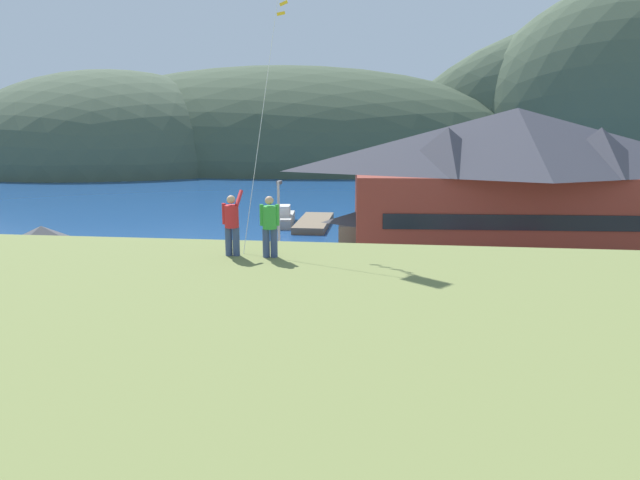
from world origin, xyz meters
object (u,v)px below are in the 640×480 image
object	(u,v)px
harbor_lodge	(513,179)
person_kite_flyer	(232,223)
parked_car_corner_spot	(301,297)
parking_light_pole	(279,227)
parked_car_lone_by_shed	(86,333)
storage_shed_waterside	(374,231)
parked_car_front_row_end	(439,302)
parked_car_back_row_right	(285,332)
parked_car_front_row_red	(188,286)
parked_car_mid_row_near	(551,305)
parked_car_front_row_silver	(452,336)
storage_shed_near_lot	(46,272)
parked_car_mid_row_far	(577,339)
person_companion	(270,225)
moored_boat_wharfside	(283,218)
wharf_dock	(314,223)

from	to	relation	value
harbor_lodge	person_kite_flyer	xyz separation A→B (m)	(-14.35, -28.85, 1.28)
parked_car_corner_spot	parking_light_pole	bearing A→B (deg)	114.17
parked_car_lone_by_shed	person_kite_flyer	bearing A→B (deg)	-37.10
storage_shed_waterside	parked_car_front_row_end	world-z (taller)	storage_shed_waterside
person_kite_flyer	parked_car_front_row_end	bearing A→B (deg)	60.76
person_kite_flyer	parked_car_back_row_right	bearing A→B (deg)	90.30
storage_shed_waterside	parked_car_front_row_red	world-z (taller)	storage_shed_waterside
parked_car_mid_row_near	parked_car_front_row_silver	world-z (taller)	same
storage_shed_near_lot	parked_car_corner_spot	bearing A→B (deg)	10.12
storage_shed_near_lot	parked_car_front_row_red	distance (m)	7.50
parked_car_mid_row_far	parked_car_mid_row_near	bearing A→B (deg)	86.61
storage_shed_near_lot	parked_car_mid_row_near	world-z (taller)	storage_shed_near_lot
parked_car_front_row_red	parked_car_lone_by_shed	world-z (taller)	same
parked_car_front_row_end	parked_car_front_row_silver	bearing A→B (deg)	-88.54
parked_car_mid_row_near	parked_car_mid_row_far	world-z (taller)	same
parking_light_pole	parked_car_lone_by_shed	bearing A→B (deg)	-121.29
storage_shed_waterside	person_companion	world-z (taller)	person_companion
parked_car_back_row_right	storage_shed_near_lot	bearing A→B (deg)	168.27
moored_boat_wharfside	parked_car_lone_by_shed	bearing A→B (deg)	-94.44
harbor_lodge	parked_car_corner_spot	xyz separation A→B (m)	(-14.43, -15.70, -5.17)
storage_shed_near_lot	person_kite_flyer	xyz separation A→B (m)	(13.39, -10.78, 4.82)
parked_car_front_row_end	parked_car_front_row_silver	world-z (taller)	same
wharf_dock	parked_car_front_row_silver	size ratio (longest dim) A/B	2.35
parked_car_back_row_right	person_companion	size ratio (longest dim) A/B	2.47
parked_car_mid_row_near	person_kite_flyer	distance (m)	19.85
parked_car_front_row_red	parked_car_back_row_right	world-z (taller)	same
parking_light_pole	moored_boat_wharfside	bearing A→B (deg)	100.17
harbor_lodge	parked_car_front_row_silver	world-z (taller)	harbor_lodge
storage_shed_near_lot	wharf_dock	distance (m)	31.63
parked_car_front_row_red	parked_car_back_row_right	xyz separation A→B (m)	(7.02, -6.44, 0.00)
parked_car_front_row_end	parked_car_lone_by_shed	size ratio (longest dim) A/B	0.97
parked_car_corner_spot	parked_car_lone_by_shed	xyz separation A→B (m)	(-8.93, -6.34, 0.00)
moored_boat_wharfside	wharf_dock	bearing A→B (deg)	-6.50
parked_car_back_row_right	person_companion	world-z (taller)	person_companion
parked_car_back_row_right	parked_car_front_row_end	distance (m)	8.99
parked_car_corner_spot	parked_car_mid_row_near	bearing A→B (deg)	1.03
storage_shed_near_lot	wharf_dock	world-z (taller)	storage_shed_near_lot
parked_car_mid_row_near	storage_shed_near_lot	bearing A→B (deg)	-174.38
parked_car_back_row_right	parked_car_front_row_silver	world-z (taller)	same
storage_shed_waterside	wharf_dock	xyz separation A→B (m)	(-6.57, 13.45, -1.82)
storage_shed_waterside	parked_car_front_row_end	distance (m)	14.52
person_companion	parked_car_corner_spot	bearing A→B (deg)	95.16
parked_car_mid_row_near	parked_car_lone_by_shed	bearing A→B (deg)	-163.47
parked_car_front_row_red	harbor_lodge	bearing A→B (deg)	33.92
parked_car_mid_row_near	person_companion	bearing A→B (deg)	-131.84
parked_car_front_row_red	parked_car_lone_by_shed	distance (m)	7.88
moored_boat_wharfside	parked_car_lone_by_shed	world-z (taller)	moored_boat_wharfside
storage_shed_near_lot	wharf_dock	xyz separation A→B (m)	(10.41, 29.77, -2.34)
storage_shed_near_lot	parked_car_mid_row_near	distance (m)	26.74
parked_car_corner_spot	wharf_dock	bearing A→B (deg)	96.05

